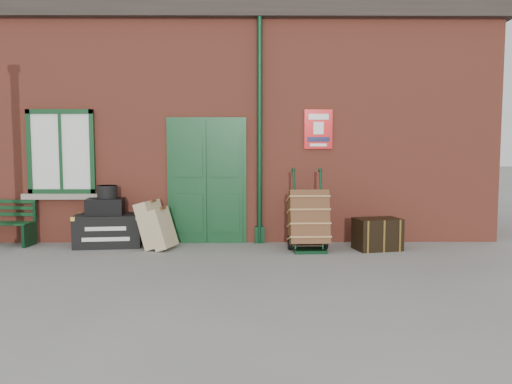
{
  "coord_description": "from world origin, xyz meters",
  "views": [
    {
      "loc": [
        0.53,
        -7.49,
        1.71
      ],
      "look_at": [
        0.58,
        0.6,
        1.0
      ],
      "focal_mm": 35.0,
      "sensor_mm": 36.0,
      "label": 1
    }
  ],
  "objects": [
    {
      "name": "porter_trolley",
      "position": [
        1.46,
        0.79,
        0.52
      ],
      "size": [
        0.67,
        0.73,
        1.34
      ],
      "rotation": [
        0.0,
        0.0,
        0.04
      ],
      "color": "black",
      "rests_on": "ground"
    },
    {
      "name": "houdini_trunk",
      "position": [
        -1.99,
        1.14,
        0.28
      ],
      "size": [
        1.19,
        0.75,
        0.56
      ],
      "primitive_type": "cube",
      "rotation": [
        0.0,
        0.0,
        0.12
      ],
      "color": "black",
      "rests_on": "ground"
    },
    {
      "name": "hatbox",
      "position": [
        -2.01,
        1.17,
        0.96
      ],
      "size": [
        0.38,
        0.38,
        0.22
      ],
      "primitive_type": "cylinder",
      "rotation": [
        0.0,
        0.0,
        0.12
      ],
      "color": "black",
      "rests_on": "strongbox"
    },
    {
      "name": "ground",
      "position": [
        0.0,
        0.0,
        0.0
      ],
      "size": [
        80.0,
        80.0,
        0.0
      ],
      "primitive_type": "plane",
      "color": "gray",
      "rests_on": "ground"
    },
    {
      "name": "suitcase_back",
      "position": [
        -1.19,
        0.97,
        0.41
      ],
      "size": [
        0.57,
        0.66,
        0.83
      ],
      "primitive_type": "cube",
      "rotation": [
        0.0,
        -0.27,
        -0.27
      ],
      "color": "tan",
      "rests_on": "ground"
    },
    {
      "name": "station_building",
      "position": [
        -0.0,
        3.49,
        2.16
      ],
      "size": [
        10.3,
        4.3,
        4.36
      ],
      "color": "#A44835",
      "rests_on": "ground"
    },
    {
      "name": "dark_trunk",
      "position": [
        2.63,
        0.82,
        0.27
      ],
      "size": [
        0.83,
        0.63,
        0.53
      ],
      "primitive_type": "cube",
      "rotation": [
        0.0,
        0.0,
        0.22
      ],
      "color": "black",
      "rests_on": "ground"
    },
    {
      "name": "strongbox",
      "position": [
        -2.04,
        1.14,
        0.7
      ],
      "size": [
        0.67,
        0.52,
        0.28
      ],
      "primitive_type": "cube",
      "rotation": [
        0.0,
        0.0,
        0.12
      ],
      "color": "black",
      "rests_on": "houdini_trunk"
    },
    {
      "name": "suitcase_front",
      "position": [
        -1.01,
        0.87,
        0.36
      ],
      "size": [
        0.52,
        0.6,
        0.71
      ],
      "primitive_type": "cube",
      "rotation": [
        0.0,
        -0.3,
        -0.27
      ],
      "color": "tan",
      "rests_on": "ground"
    }
  ]
}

